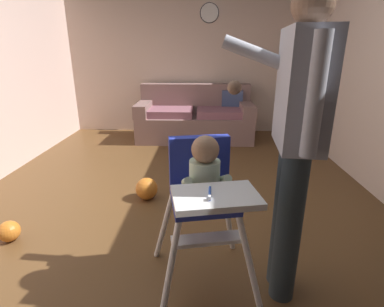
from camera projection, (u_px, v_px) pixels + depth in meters
ground at (171, 219)px, 2.65m from camera, size 5.61×7.54×0.10m
wall_far at (187, 58)px, 5.05m from camera, size 4.81×0.06×2.52m
couch at (195, 118)px, 4.86m from camera, size 1.84×0.86×0.86m
high_chair at (204, 185)px, 1.67m from camera, size 0.70×0.80×0.96m
adult_standing at (295, 139)px, 1.52m from camera, size 0.51×0.53×1.67m
toy_ball at (147, 189)px, 2.88m from camera, size 0.21×0.21×0.21m
toy_ball_second at (9, 231)px, 2.25m from camera, size 0.16×0.16×0.16m
wall_clock at (209, 13)px, 4.77m from camera, size 0.31×0.04×0.31m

